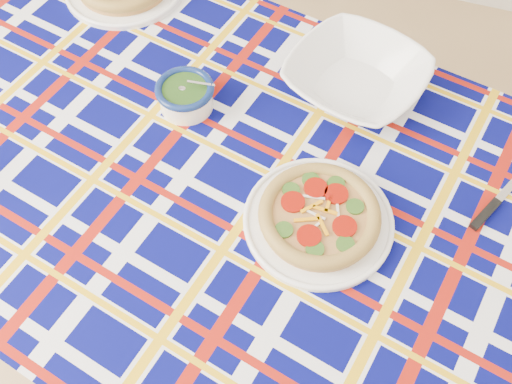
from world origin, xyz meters
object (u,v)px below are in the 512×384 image
(pesto_bowl, at_px, (185,94))
(serving_bowl, at_px, (356,77))
(dining_table, at_px, (230,197))
(main_focaccia_plate, at_px, (319,215))

(pesto_bowl, xyz_separation_m, serving_bowl, (0.30, 0.15, -0.00))
(dining_table, height_order, pesto_bowl, pesto_bowl)
(dining_table, xyz_separation_m, main_focaccia_plate, (0.18, -0.04, 0.10))
(dining_table, bearing_deg, pesto_bowl, 148.07)
(dining_table, height_order, serving_bowl, serving_bowl)
(dining_table, distance_m, serving_bowl, 0.34)
(serving_bowl, bearing_deg, pesto_bowl, -153.32)
(dining_table, height_order, main_focaccia_plate, main_focaccia_plate)
(main_focaccia_plate, bearing_deg, dining_table, 167.59)
(main_focaccia_plate, xyz_separation_m, pesto_bowl, (-0.32, 0.17, 0.01))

